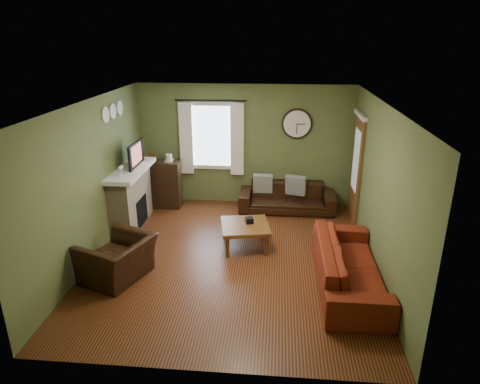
# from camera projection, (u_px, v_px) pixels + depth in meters

# --- Properties ---
(floor) EXTENTS (4.60, 5.20, 0.00)m
(floor) POSITION_uv_depth(u_px,v_px,m) (232.00, 258.00, 7.24)
(floor) COLOR #502713
(floor) RESTS_ON ground
(ceiling) EXTENTS (4.60, 5.20, 0.00)m
(ceiling) POSITION_uv_depth(u_px,v_px,m) (231.00, 103.00, 6.33)
(ceiling) COLOR white
(ceiling) RESTS_ON ground
(wall_left) EXTENTS (0.00, 5.20, 2.60)m
(wall_left) POSITION_uv_depth(u_px,v_px,m) (92.00, 182.00, 6.98)
(wall_left) COLOR #576737
(wall_left) RESTS_ON ground
(wall_right) EXTENTS (0.00, 5.20, 2.60)m
(wall_right) POSITION_uv_depth(u_px,v_px,m) (379.00, 190.00, 6.60)
(wall_right) COLOR #576737
(wall_right) RESTS_ON ground
(wall_back) EXTENTS (4.60, 0.00, 2.60)m
(wall_back) POSITION_uv_depth(u_px,v_px,m) (245.00, 145.00, 9.21)
(wall_back) COLOR #576737
(wall_back) RESTS_ON ground
(wall_front) EXTENTS (4.60, 0.00, 2.60)m
(wall_front) POSITION_uv_depth(u_px,v_px,m) (204.00, 271.00, 4.36)
(wall_front) COLOR #576737
(wall_front) RESTS_ON ground
(fireplace) EXTENTS (0.40, 1.40, 1.10)m
(fireplace) POSITION_uv_depth(u_px,v_px,m) (131.00, 199.00, 8.30)
(fireplace) COLOR tan
(fireplace) RESTS_ON floor
(firebox) EXTENTS (0.04, 0.60, 0.55)m
(firebox) POSITION_uv_depth(u_px,v_px,m) (141.00, 211.00, 8.37)
(firebox) COLOR black
(firebox) RESTS_ON fireplace
(mantel) EXTENTS (0.58, 1.60, 0.08)m
(mantel) POSITION_uv_depth(u_px,v_px,m) (130.00, 170.00, 8.09)
(mantel) COLOR white
(mantel) RESTS_ON fireplace
(tv) EXTENTS (0.08, 0.60, 0.35)m
(tv) POSITION_uv_depth(u_px,v_px,m) (132.00, 157.00, 8.15)
(tv) COLOR black
(tv) RESTS_ON mantel
(tv_screen) EXTENTS (0.02, 0.62, 0.36)m
(tv_screen) POSITION_uv_depth(u_px,v_px,m) (136.00, 154.00, 8.13)
(tv_screen) COLOR #994C3F
(tv_screen) RESTS_ON mantel
(medallion_left) EXTENTS (0.28, 0.28, 0.03)m
(medallion_left) POSITION_uv_depth(u_px,v_px,m) (105.00, 115.00, 7.39)
(medallion_left) COLOR white
(medallion_left) RESTS_ON wall_left
(medallion_mid) EXTENTS (0.28, 0.28, 0.03)m
(medallion_mid) POSITION_uv_depth(u_px,v_px,m) (113.00, 111.00, 7.72)
(medallion_mid) COLOR white
(medallion_mid) RESTS_ON wall_left
(medallion_right) EXTENTS (0.28, 0.28, 0.03)m
(medallion_right) POSITION_uv_depth(u_px,v_px,m) (120.00, 108.00, 8.05)
(medallion_right) COLOR white
(medallion_right) RESTS_ON wall_left
(window_pane) EXTENTS (1.00, 0.02, 1.30)m
(window_pane) POSITION_uv_depth(u_px,v_px,m) (212.00, 136.00, 9.18)
(window_pane) COLOR silver
(window_pane) RESTS_ON wall_back
(curtain_rod) EXTENTS (0.03, 0.03, 1.50)m
(curtain_rod) POSITION_uv_depth(u_px,v_px,m) (210.00, 100.00, 8.82)
(curtain_rod) COLOR black
(curtain_rod) RESTS_ON wall_back
(curtain_left) EXTENTS (0.28, 0.04, 1.55)m
(curtain_left) POSITION_uv_depth(u_px,v_px,m) (186.00, 139.00, 9.15)
(curtain_left) COLOR white
(curtain_left) RESTS_ON wall_back
(curtain_right) EXTENTS (0.28, 0.04, 1.55)m
(curtain_right) POSITION_uv_depth(u_px,v_px,m) (237.00, 140.00, 9.06)
(curtain_right) COLOR white
(curtain_right) RESTS_ON wall_back
(wall_clock) EXTENTS (0.64, 0.06, 0.64)m
(wall_clock) POSITION_uv_depth(u_px,v_px,m) (297.00, 124.00, 8.90)
(wall_clock) COLOR white
(wall_clock) RESTS_ON wall_back
(door) EXTENTS (0.05, 0.90, 2.10)m
(door) POSITION_uv_depth(u_px,v_px,m) (356.00, 170.00, 8.41)
(door) COLOR brown
(door) RESTS_ON floor
(bookshelf) EXTENTS (0.85, 0.36, 1.01)m
(bookshelf) POSITION_uv_depth(u_px,v_px,m) (161.00, 184.00, 9.24)
(bookshelf) COLOR black
(bookshelf) RESTS_ON floor
(book) EXTENTS (0.20, 0.26, 0.02)m
(book) POSITION_uv_depth(u_px,v_px,m) (165.00, 164.00, 9.12)
(book) COLOR #5B3515
(book) RESTS_ON bookshelf
(sofa_brown) EXTENTS (2.01, 0.79, 0.59)m
(sofa_brown) POSITION_uv_depth(u_px,v_px,m) (287.00, 197.00, 9.10)
(sofa_brown) COLOR black
(sofa_brown) RESTS_ON floor
(pillow_left) EXTENTS (0.41, 0.13, 0.41)m
(pillow_left) POSITION_uv_depth(u_px,v_px,m) (263.00, 183.00, 9.16)
(pillow_left) COLOR gray
(pillow_left) RESTS_ON sofa_brown
(pillow_right) EXTENTS (0.44, 0.23, 0.42)m
(pillow_right) POSITION_uv_depth(u_px,v_px,m) (296.00, 185.00, 9.05)
(pillow_right) COLOR gray
(pillow_right) RESTS_ON sofa_brown
(sofa_red) EXTENTS (0.91, 2.32, 0.68)m
(sofa_red) POSITION_uv_depth(u_px,v_px,m) (349.00, 265.00, 6.36)
(sofa_red) COLOR maroon
(sofa_red) RESTS_ON floor
(armchair) EXTENTS (1.19, 1.26, 0.66)m
(armchair) POSITION_uv_depth(u_px,v_px,m) (118.00, 259.00, 6.56)
(armchair) COLOR black
(armchair) RESTS_ON floor
(coffee_table) EXTENTS (0.95, 0.95, 0.44)m
(coffee_table) POSITION_uv_depth(u_px,v_px,m) (245.00, 236.00, 7.54)
(coffee_table) COLOR #5B3515
(coffee_table) RESTS_ON floor
(tissue_box) EXTENTS (0.16, 0.16, 0.10)m
(tissue_box) POSITION_uv_depth(u_px,v_px,m) (249.00, 225.00, 7.55)
(tissue_box) COLOR black
(tissue_box) RESTS_ON coffee_table
(wine_glass_a) EXTENTS (0.07, 0.07, 0.20)m
(wine_glass_a) POSITION_uv_depth(u_px,v_px,m) (120.00, 171.00, 7.56)
(wine_glass_a) COLOR white
(wine_glass_a) RESTS_ON mantel
(wine_glass_b) EXTENTS (0.07, 0.07, 0.19)m
(wine_glass_b) POSITION_uv_depth(u_px,v_px,m) (122.00, 170.00, 7.63)
(wine_glass_b) COLOR white
(wine_glass_b) RESTS_ON mantel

